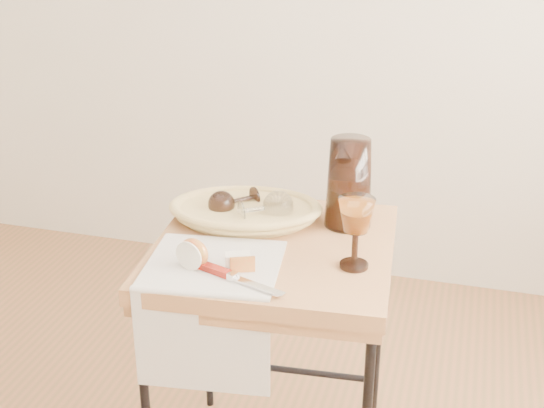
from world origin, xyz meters
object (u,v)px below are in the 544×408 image
(side_table, at_px, (274,367))
(bread_basket, at_px, (246,213))
(apple_half, at_px, (194,252))
(tea_towel, at_px, (214,264))
(goblet_lying_a, at_px, (236,201))
(wine_goblet, at_px, (356,233))
(pitcher, at_px, (349,183))
(goblet_lying_b, at_px, (263,208))
(table_knife, at_px, (236,277))

(side_table, height_order, bread_basket, bread_basket)
(side_table, distance_m, apple_half, 0.49)
(side_table, bearing_deg, tea_towel, -124.91)
(goblet_lying_a, relative_size, wine_goblet, 0.67)
(bread_basket, distance_m, apple_half, 0.30)
(goblet_lying_a, relative_size, pitcher, 0.43)
(goblet_lying_a, distance_m, goblet_lying_b, 0.10)
(bread_basket, relative_size, table_knife, 1.53)
(pitcher, height_order, table_knife, pitcher)
(pitcher, relative_size, wine_goblet, 1.56)
(tea_towel, height_order, apple_half, apple_half)
(wine_goblet, distance_m, table_knife, 0.31)
(bread_basket, bearing_deg, goblet_lying_a, 142.45)
(goblet_lying_a, bearing_deg, goblet_lying_b, 110.00)
(bread_basket, relative_size, goblet_lying_b, 2.72)
(goblet_lying_a, xyz_separation_m, pitcher, (0.31, 0.04, 0.07))
(table_knife, bearing_deg, apple_half, -179.13)
(goblet_lying_b, height_order, wine_goblet, wine_goblet)
(side_table, relative_size, pitcher, 2.73)
(side_table, distance_m, goblet_lying_a, 0.48)
(apple_half, bearing_deg, bread_basket, 97.99)
(pitcher, distance_m, apple_half, 0.48)
(apple_half, bearing_deg, tea_towel, 47.37)
(tea_towel, height_order, bread_basket, bread_basket)
(bread_basket, distance_m, pitcher, 0.30)
(goblet_lying_a, bearing_deg, table_knife, 61.95)
(bread_basket, xyz_separation_m, pitcher, (0.28, 0.05, 0.10))
(side_table, xyz_separation_m, bread_basket, (-0.11, 0.11, 0.42))
(bread_basket, xyz_separation_m, goblet_lying_b, (0.06, -0.02, 0.03))
(tea_towel, relative_size, table_knife, 1.33)
(bread_basket, relative_size, apple_half, 4.69)
(tea_towel, bearing_deg, apple_half, -154.85)
(wine_goblet, bearing_deg, tea_towel, -165.22)
(wine_goblet, height_order, apple_half, wine_goblet)
(bread_basket, bearing_deg, tea_towel, -100.20)
(goblet_lying_a, height_order, table_knife, goblet_lying_a)
(tea_towel, distance_m, bread_basket, 0.27)
(wine_goblet, distance_m, apple_half, 0.39)
(side_table, distance_m, wine_goblet, 0.54)
(goblet_lying_b, height_order, pitcher, pitcher)
(side_table, xyz_separation_m, pitcher, (0.16, 0.17, 0.51))
(tea_towel, xyz_separation_m, table_knife, (0.08, -0.06, 0.01))
(tea_towel, height_order, table_knife, table_knife)
(goblet_lying_a, height_order, goblet_lying_b, goblet_lying_b)
(side_table, xyz_separation_m, apple_half, (-0.15, -0.18, 0.43))
(goblet_lying_b, bearing_deg, pitcher, -16.66)
(pitcher, bearing_deg, apple_half, -145.16)
(goblet_lying_a, height_order, apple_half, goblet_lying_a)
(goblet_lying_a, distance_m, apple_half, 0.31)
(goblet_lying_b, bearing_deg, bread_basket, 122.41)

